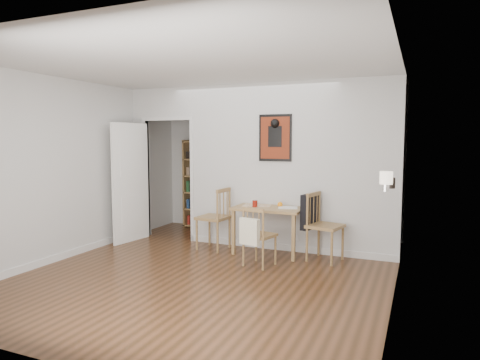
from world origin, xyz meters
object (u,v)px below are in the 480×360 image
at_px(dining_table, 269,213).
at_px(notebook, 288,208).
at_px(red_glass, 255,204).
at_px(fireplace, 389,235).
at_px(orange_fruit, 280,204).
at_px(ceramic_jar_a, 391,183).
at_px(chair_front, 259,236).
at_px(chair_left, 213,218).
at_px(mantel_lamp, 386,179).
at_px(bookshelf, 202,185).
at_px(chair_right, 324,226).
at_px(ceramic_jar_b, 389,181).

bearing_deg(dining_table, notebook, 1.28).
bearing_deg(red_glass, fireplace, -21.49).
xyz_separation_m(orange_fruit, ceramic_jar_a, (1.62, -0.87, 0.47)).
bearing_deg(fireplace, chair_front, 173.58).
relative_size(chair_left, red_glass, 9.81).
bearing_deg(notebook, mantel_lamp, -38.40).
bearing_deg(bookshelf, notebook, -31.31).
bearing_deg(chair_left, notebook, 4.58).
xyz_separation_m(chair_right, chair_front, (-0.76, -0.60, -0.09)).
bearing_deg(chair_left, red_glass, 1.17).
bearing_deg(ceramic_jar_a, mantel_lamp, -94.71).
height_order(fireplace, ceramic_jar_a, ceramic_jar_a).
xyz_separation_m(notebook, mantel_lamp, (1.45, -1.15, 0.58)).
bearing_deg(chair_left, ceramic_jar_b, -9.26).
height_order(red_glass, mantel_lamp, mantel_lamp).
bearing_deg(fireplace, notebook, 149.88).
xyz_separation_m(red_glass, orange_fruit, (0.35, 0.14, -0.01)).
xyz_separation_m(bookshelf, ceramic_jar_a, (3.60, -2.11, 0.38)).
relative_size(red_glass, mantel_lamp, 0.45).
bearing_deg(chair_right, red_glass, -179.30).
xyz_separation_m(red_glass, ceramic_jar_b, (1.93, -0.44, 0.45)).
bearing_deg(chair_left, bookshelf, 123.97).
height_order(chair_front, bookshelf, bookshelf).
xyz_separation_m(dining_table, ceramic_jar_b, (1.73, -0.52, 0.59)).
bearing_deg(ceramic_jar_b, ceramic_jar_a, -81.67).
bearing_deg(chair_front, ceramic_jar_a, -5.04).
distance_m(red_glass, notebook, 0.50).
bearing_deg(chair_front, orange_fruit, 84.81).
xyz_separation_m(chair_left, fireplace, (2.67, -0.76, 0.13)).
distance_m(notebook, mantel_lamp, 1.94).
xyz_separation_m(chair_left, red_glass, (0.70, 0.01, 0.27)).
bearing_deg(mantel_lamp, notebook, 141.60).
distance_m(chair_left, chair_front, 1.14).
height_order(fireplace, mantel_lamp, mantel_lamp).
bearing_deg(ceramic_jar_a, red_glass, 159.57).
height_order(chair_front, orange_fruit, chair_front).
bearing_deg(ceramic_jar_a, fireplace, -92.65).
relative_size(chair_right, red_glass, 9.81).
xyz_separation_m(bookshelf, fireplace, (3.60, -2.15, -0.23)).
height_order(notebook, mantel_lamp, mantel_lamp).
height_order(mantel_lamp, ceramic_jar_a, mantel_lamp).
relative_size(red_glass, orange_fruit, 1.28).
relative_size(red_glass, ceramic_jar_a, 0.79).
height_order(chair_left, ceramic_jar_b, ceramic_jar_b).
relative_size(dining_table, chair_front, 1.27).
xyz_separation_m(chair_left, chair_front, (0.98, -0.57, -0.07)).
relative_size(chair_front, bookshelf, 0.48).
xyz_separation_m(bookshelf, notebook, (2.13, -1.29, -0.13)).
bearing_deg(notebook, ceramic_jar_b, -20.04).
bearing_deg(mantel_lamp, fireplace, 85.01).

